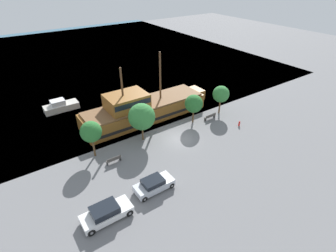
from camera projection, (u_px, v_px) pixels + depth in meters
The scene contains 13 objects.
ground_plane at pixel (178, 139), 35.38m from camera, with size 160.00×160.00×0.00m, color slate.
water_surface at pixel (75, 58), 66.28m from camera, with size 80.00×80.00×0.00m, color #38667F.
pirate_ship at pixel (143, 108), 39.44m from camera, with size 20.50×5.29×9.69m.
moored_boat_dockside at pixel (61, 106), 42.20m from camera, with size 5.32×2.12×1.83m.
parked_car_curb_front at pixel (154, 185), 27.05m from camera, with size 4.15×1.86×1.43m.
parked_car_curb_mid at pixel (106, 213), 23.88m from camera, with size 4.68×2.02×1.56m.
fire_hydrant at pixel (239, 123), 38.14m from camera, with size 0.42×0.25×0.76m.
bench_promenade_east at pixel (114, 160), 30.94m from camera, with size 1.78×0.45×0.85m.
bench_promenade_west at pixel (210, 116), 39.82m from camera, with size 1.96×0.45×0.85m.
tree_row_east at pixel (91, 132), 30.50m from camera, with size 2.54×2.54×4.77m.
tree_row_mideast at pixel (142, 117), 33.51m from camera, with size 3.49×3.49×5.26m.
tree_row_midwest at pixel (194, 104), 37.67m from camera, with size 2.63×2.63×4.38m.
tree_row_west at pixel (221, 94), 40.03m from camera, with size 2.55×2.55×4.53m.
Camera 1 is at (-17.74, -23.27, 20.01)m, focal length 28.00 mm.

